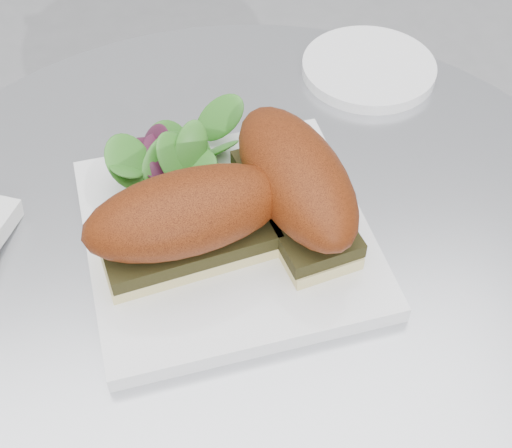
{
  "coord_description": "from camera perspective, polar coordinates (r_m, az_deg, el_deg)",
  "views": [
    {
      "loc": [
        -0.07,
        -0.38,
        1.2
      ],
      "look_at": [
        0.01,
        0.0,
        0.77
      ],
      "focal_mm": 50.0,
      "sensor_mm": 36.0,
      "label": 1
    }
  ],
  "objects": [
    {
      "name": "salad",
      "position": [
        0.64,
        -5.64,
        5.45
      ],
      "size": [
        0.12,
        0.12,
        0.05
      ],
      "primitive_type": null,
      "color": "#357C28",
      "rests_on": "plate"
    },
    {
      "name": "sandwich_right",
      "position": [
        0.59,
        3.18,
        3.31
      ],
      "size": [
        0.11,
        0.18,
        0.08
      ],
      "rotation": [
        0.0,
        0.0,
        -1.38
      ],
      "color": "#F7E79A",
      "rests_on": "plate"
    },
    {
      "name": "table",
      "position": [
        0.81,
        -0.46,
        -13.32
      ],
      "size": [
        0.7,
        0.7,
        0.73
      ],
      "color": "silver",
      "rests_on": "ground"
    },
    {
      "name": "sandwich_left",
      "position": [
        0.56,
        -5.49,
        0.34
      ],
      "size": [
        0.18,
        0.1,
        0.08
      ],
      "rotation": [
        0.0,
        0.0,
        0.16
      ],
      "color": "#F7E79A",
      "rests_on": "plate"
    },
    {
      "name": "plate",
      "position": [
        0.61,
        -2.3,
        -0.94
      ],
      "size": [
        0.25,
        0.25,
        0.02
      ],
      "primitive_type": "cube",
      "rotation": [
        0.0,
        0.0,
        0.08
      ],
      "color": "white",
      "rests_on": "table"
    },
    {
      "name": "saucer",
      "position": [
        0.8,
        9.01,
        12.22
      ],
      "size": [
        0.15,
        0.15,
        0.01
      ],
      "primitive_type": "cylinder",
      "color": "white",
      "rests_on": "table"
    }
  ]
}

